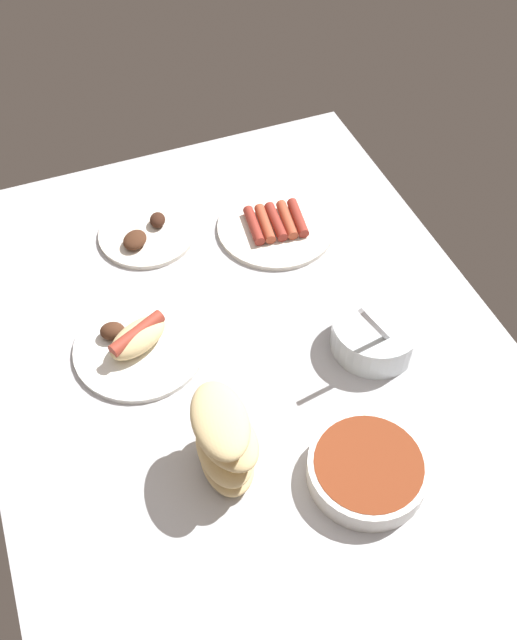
{
  "coord_description": "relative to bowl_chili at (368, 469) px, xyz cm",
  "views": [
    {
      "loc": [
        70.98,
        -25.89,
        99.92
      ],
      "look_at": [
        -3.71,
        3.44,
        3.0
      ],
      "focal_mm": 40.05,
      "sensor_mm": 36.0,
      "label": 1
    }
  ],
  "objects": [
    {
      "name": "ground_plane",
      "position": [
        -29.08,
        -8.34,
        -3.8
      ],
      "size": [
        120.0,
        90.0,
        3.0
      ],
      "primitive_type": "cube",
      "color": "#B2B2B7"
    },
    {
      "name": "bowl_chili",
      "position": [
        0.0,
        0.0,
        0.0
      ],
      "size": [
        18.45,
        18.45,
        4.17
      ],
      "color": "white",
      "rests_on": "ground_plane"
    },
    {
      "name": "bread_stack",
      "position": [
        -9.87,
        -19.37,
        4.9
      ],
      "size": [
        14.99,
        10.4,
        14.4
      ],
      "color": "#E5C689",
      "rests_on": "ground_plane"
    },
    {
      "name": "plate_grilled_meat",
      "position": [
        -63.69,
        -17.02,
        -1.49
      ],
      "size": [
        19.35,
        19.35,
        3.4
      ],
      "color": "white",
      "rests_on": "ground_plane"
    },
    {
      "name": "plate_sausages",
      "position": [
        -56.21,
        8.07,
        -1.38
      ],
      "size": [
        23.78,
        23.78,
        3.09
      ],
      "color": "white",
      "rests_on": "ground_plane"
    },
    {
      "name": "bowl_coleslaw",
      "position": [
        -22.48,
        12.85,
        1.07
      ],
      "size": [
        15.39,
        15.39,
        16.02
      ],
      "color": "silver",
      "rests_on": "ground_plane"
    },
    {
      "name": "plate_hotdog_assembled",
      "position": [
        -36.76,
        -25.98,
        -0.6
      ],
      "size": [
        23.22,
        23.22,
        5.61
      ],
      "color": "white",
      "rests_on": "ground_plane"
    }
  ]
}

